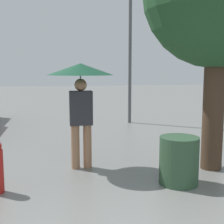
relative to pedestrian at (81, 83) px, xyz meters
name	(u,v)px	position (x,y,z in m)	size (l,w,h in m)	color
pedestrian	(81,83)	(0.00, 0.00, 0.00)	(1.11, 1.11, 1.80)	#9E7051
street_lamp	(130,16)	(1.90, 4.35, 1.84)	(0.36, 0.36, 4.59)	#515456
trash_bin	(179,160)	(1.37, -1.00, -1.12)	(0.58, 0.58, 0.71)	#2D4C33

